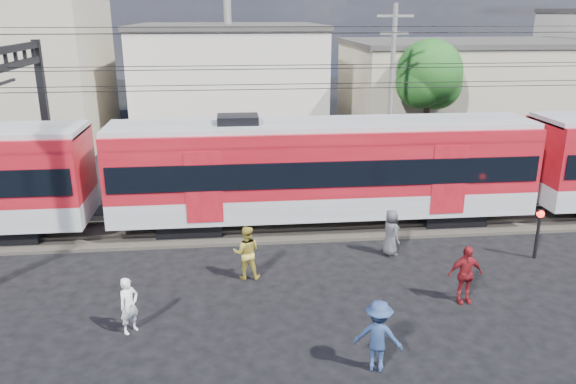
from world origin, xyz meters
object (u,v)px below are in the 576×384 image
Objects in this scene: crossing_signal at (539,224)px; pedestrian_c at (378,336)px; commuter_train at (328,167)px; pedestrian_a at (129,305)px.

pedestrian_c is at bearing -141.43° from crossing_signal.
commuter_train is 9.52m from pedestrian_c.
commuter_train is at bearing 150.10° from crossing_signal.
commuter_train is at bearing 1.54° from pedestrian_a.
crossing_signal is (7.02, 5.60, 0.35)m from pedestrian_c.
pedestrian_a is at bearing -132.40° from commuter_train.
crossing_signal is at bearing -120.48° from pedestrian_c.
commuter_train reaches higher than crossing_signal.
pedestrian_c is at bearing -92.55° from commuter_train.
pedestrian_a is 0.87× the size of pedestrian_c.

